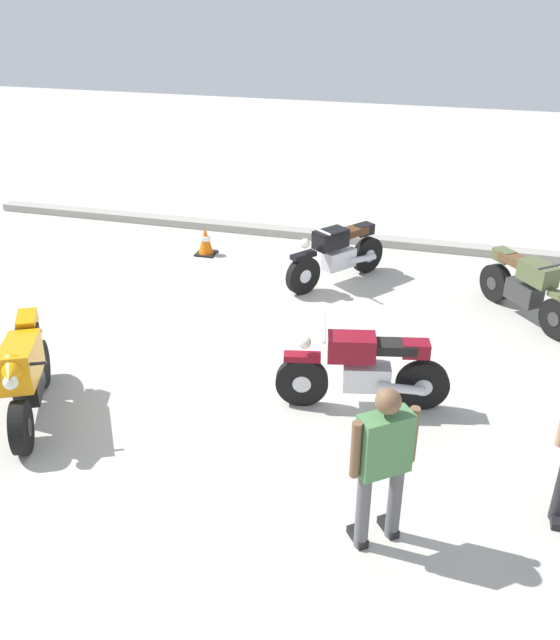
{
  "coord_description": "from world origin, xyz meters",
  "views": [
    {
      "loc": [
        2.67,
        -7.69,
        4.74
      ],
      "look_at": [
        0.67,
        -0.35,
        0.75
      ],
      "focal_mm": 37.53,
      "sensor_mm": 36.0,
      "label": 1
    }
  ],
  "objects": [
    {
      "name": "motorcycle_olive_vintage",
      "position": [
        3.86,
        2.12,
        0.49
      ],
      "size": [
        1.35,
        1.62,
        1.07
      ],
      "rotation": [
        0.0,
        0.0,
        5.39
      ],
      "color": "black",
      "rests_on": "ground"
    },
    {
      "name": "motorcycle_maroon_cruiser",
      "position": [
        1.85,
        -0.88,
        0.52
      ],
      "size": [
        2.07,
        0.73,
        1.09
      ],
      "rotation": [
        0.0,
        0.0,
        3.36
      ],
      "color": "black",
      "rests_on": "ground"
    },
    {
      "name": "ground_plane",
      "position": [
        0.0,
        0.0,
        0.0
      ],
      "size": [
        40.0,
        40.0,
        0.0
      ],
      "primitive_type": "plane",
      "color": "#B7B2A8"
    },
    {
      "name": "person_in_green_shirt",
      "position": [
        2.33,
        -3.01,
        0.96
      ],
      "size": [
        0.57,
        0.51,
        1.68
      ],
      "rotation": [
        0.0,
        0.0,
        2.22
      ],
      "color": "#59595B",
      "rests_on": "ground"
    },
    {
      "name": "motorcycle_black_cruiser",
      "position": [
        0.85,
        2.64,
        0.52
      ],
      "size": [
        1.36,
        1.74,
        1.09
      ],
      "rotation": [
        0.0,
        0.0,
        4.06
      ],
      "color": "black",
      "rests_on": "ground"
    },
    {
      "name": "curb_edge",
      "position": [
        0.0,
        4.6,
        0.07
      ],
      "size": [
        14.0,
        0.3,
        0.15
      ],
      "primitive_type": "cube",
      "color": "#9C978F",
      "rests_on": "ground"
    },
    {
      "name": "motorcycle_orange_sportbike",
      "position": [
        -1.92,
        -2.11,
        0.59
      ],
      "size": [
        1.06,
        1.84,
        1.14
      ],
      "rotation": [
        0.0,
        0.0,
        5.17
      ],
      "color": "black",
      "rests_on": "ground"
    },
    {
      "name": "traffic_cone",
      "position": [
        -1.75,
        3.25,
        0.26
      ],
      "size": [
        0.36,
        0.36,
        0.53
      ],
      "color": "black",
      "rests_on": "ground"
    }
  ]
}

